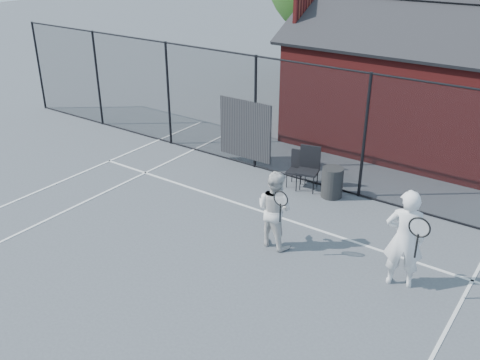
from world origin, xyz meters
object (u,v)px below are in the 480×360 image
Objects in this scene: player_back at (275,209)px; chair_left at (308,170)px; chair_right at (296,170)px; player_front at (405,239)px; clubhouse at (405,90)px; waste_bin at (332,182)px.

chair_left is (-0.68, 2.61, -0.28)m from player_back.
chair_right is at bearing 110.62° from player_back.
chair_left is at bearing 142.77° from player_front.
player_front is 4.07m from chair_left.
clubhouse is 4.04× the size of player_back.
player_back is (-0.02, -7.01, -0.80)m from clubhouse.
waste_bin is (0.98, 0.00, -0.07)m from chair_right.
player_front is at bearing -51.68° from chair_left.
player_front is 1.16× the size of player_back.
chair_left is at bearing -98.97° from clubhouse.
player_front is 4.32m from chair_right.
clubhouse is 4.66m from chair_right.
player_back is at bearing -176.33° from player_front.
waste_bin is at bearing 90.14° from player_back.
clubhouse reaches higher than waste_bin.
clubhouse is at bearing 89.70° from waste_bin.
clubhouse is 4.57m from waste_bin.
player_back is at bearing -77.53° from chair_right.
player_front is 3.58m from waste_bin.
chair_left is (-3.22, 2.45, -0.42)m from player_front.
waste_bin is at bearing -90.30° from clubhouse.
clubhouse is at bearing 66.58° from chair_left.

